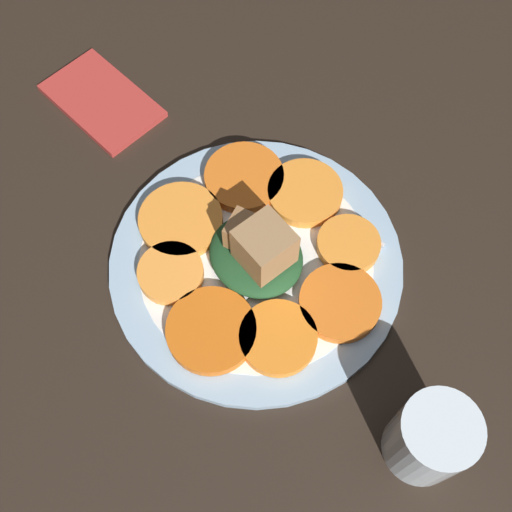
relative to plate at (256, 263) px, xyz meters
The scene contains 14 objects.
table_slab 1.52cm from the plate, ahead, with size 120.00×120.00×2.00cm, color black.
plate is the anchor object (origin of this frame).
carrot_slice_0 9.83cm from the plate, 126.03° to the right, with size 6.63×6.63×1.27cm, color orange.
carrot_slice_1 9.57cm from the plate, 79.16° to the right, with size 8.19×8.19×1.27cm, color orange.
carrot_slice_2 10.00cm from the plate, 37.50° to the right, with size 8.76×8.76×1.27cm, color orange.
carrot_slice_3 9.21cm from the plate, 16.03° to the left, with size 8.95×8.95×1.27cm, color orange.
carrot_slice_4 8.96cm from the plate, 56.28° to the left, with size 6.76×6.76×1.27cm, color #F99539.
carrot_slice_5 9.12cm from the plate, 106.02° to the left, with size 8.89×8.89×1.27cm, color orange.
carrot_slice_6 9.03cm from the plate, 148.78° to the left, with size 7.65×7.65×1.27cm, color orange.
carrot_slice_7 9.83cm from the plate, 165.99° to the right, with size 8.23×8.23×1.27cm, color orange.
center_pile 3.25cm from the plate, 167.35° to the left, with size 10.12×9.11×7.13cm.
fork 8.37cm from the plate, 90.90° to the right, with size 18.05×4.45×0.40cm.
water_glass 24.38cm from the plate, behind, with size 6.88×6.88×9.04cm.
napkin 28.46cm from the plate, ahead, with size 14.19×8.51×0.80cm.
Camera 1 is at (-20.60, 20.65, 62.99)cm, focal length 45.00 mm.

